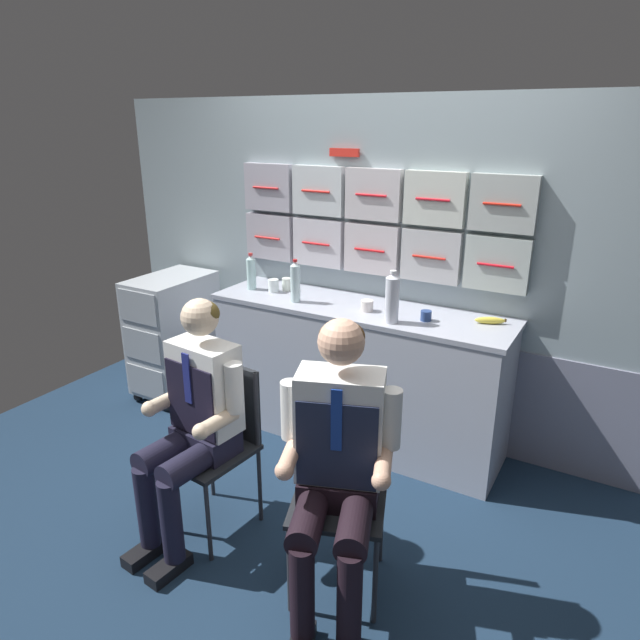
% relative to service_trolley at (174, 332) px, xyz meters
% --- Properties ---
extents(ground, '(4.80, 4.80, 0.04)m').
position_rel_service_trolley_xyz_m(ground, '(1.54, -0.99, -0.51)').
color(ground, '#182B41').
extents(galley_bulkhead, '(4.20, 0.14, 2.15)m').
position_rel_service_trolley_xyz_m(galley_bulkhead, '(1.53, 0.38, 0.58)').
color(galley_bulkhead, '#8EA0A6').
rests_on(galley_bulkhead, ground).
extents(galley_counter, '(1.92, 0.53, 0.92)m').
position_rel_service_trolley_xyz_m(galley_counter, '(1.49, 0.10, -0.04)').
color(galley_counter, '#B5BAC9').
rests_on(galley_counter, ground).
extents(service_trolley, '(0.40, 0.65, 0.92)m').
position_rel_service_trolley_xyz_m(service_trolley, '(0.00, 0.00, 0.00)').
color(service_trolley, black).
rests_on(service_trolley, ground).
extents(folding_chair_left, '(0.44, 0.44, 0.85)m').
position_rel_service_trolley_xyz_m(folding_chair_left, '(1.24, -0.97, 0.03)').
color(folding_chair_left, '#2D2D33').
rests_on(folding_chair_left, ground).
extents(crew_member_left, '(0.48, 0.61, 1.23)m').
position_rel_service_trolley_xyz_m(crew_member_left, '(1.23, -1.13, 0.18)').
color(crew_member_left, black).
rests_on(crew_member_left, ground).
extents(folding_chair_right, '(0.51, 0.51, 0.85)m').
position_rel_service_trolley_xyz_m(folding_chair_right, '(1.96, -1.00, 0.03)').
color(folding_chair_right, '#2D2D33').
rests_on(folding_chair_right, ground).
extents(crew_member_right, '(0.54, 0.68, 1.28)m').
position_rel_service_trolley_xyz_m(crew_member_right, '(2.02, -1.15, 0.21)').
color(crew_member_right, black).
rests_on(crew_member_right, ground).
extents(water_bottle_clear, '(0.08, 0.08, 0.30)m').
position_rel_service_trolley_xyz_m(water_bottle_clear, '(1.78, -0.07, 0.57)').
color(water_bottle_clear, silver).
rests_on(water_bottle_clear, galley_counter).
extents(water_bottle_tall, '(0.06, 0.06, 0.27)m').
position_rel_service_trolley_xyz_m(water_bottle_tall, '(1.10, -0.01, 0.55)').
color(water_bottle_tall, silver).
rests_on(water_bottle_tall, galley_counter).
extents(water_bottle_blue_cap, '(0.06, 0.06, 0.25)m').
position_rel_service_trolley_xyz_m(water_bottle_blue_cap, '(0.69, 0.07, 0.54)').
color(water_bottle_blue_cap, silver).
rests_on(water_bottle_blue_cap, galley_counter).
extents(coffee_cup_spare, '(0.06, 0.06, 0.09)m').
position_rel_service_trolley_xyz_m(coffee_cup_spare, '(0.92, 0.16, 0.47)').
color(coffee_cup_spare, white).
rests_on(coffee_cup_spare, galley_counter).
extents(espresso_cup_small, '(0.06, 0.06, 0.06)m').
position_rel_service_trolley_xyz_m(espresso_cup_small, '(1.94, 0.06, 0.45)').
color(espresso_cup_small, navy).
rests_on(espresso_cup_small, galley_counter).
extents(paper_cup_tan, '(0.07, 0.07, 0.09)m').
position_rel_service_trolley_xyz_m(paper_cup_tan, '(0.86, 0.09, 0.47)').
color(paper_cup_tan, white).
rests_on(paper_cup_tan, galley_counter).
extents(coffee_cup_white, '(0.07, 0.07, 0.07)m').
position_rel_service_trolley_xyz_m(coffee_cup_white, '(1.57, 0.05, 0.46)').
color(coffee_cup_white, silver).
rests_on(coffee_cup_white, galley_counter).
extents(snack_banana, '(0.17, 0.10, 0.04)m').
position_rel_service_trolley_xyz_m(snack_banana, '(2.27, 0.19, 0.44)').
color(snack_banana, yellow).
rests_on(snack_banana, galley_counter).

